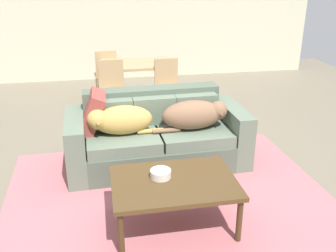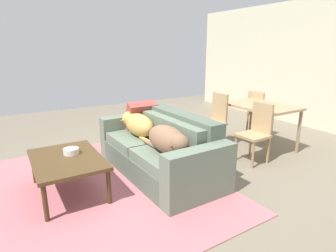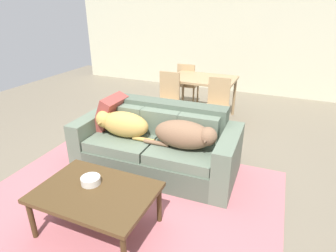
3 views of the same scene
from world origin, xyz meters
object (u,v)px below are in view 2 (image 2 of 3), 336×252
throw_pillow_by_left_arm (141,116)px  dog_on_left_cushion (138,124)px  coffee_table (67,161)px  bowl_on_coffee_table (71,151)px  dining_chair_near_left (215,118)px  dining_chair_far_left (259,111)px  dining_chair_near_right (256,130)px  dog_on_right_cushion (168,140)px  dining_table (261,110)px  couch (161,150)px

throw_pillow_by_left_arm → dog_on_left_cushion: bearing=-33.9°
coffee_table → bowl_on_coffee_table: bowl_on_coffee_table is taller
dining_chair_near_left → dining_chair_far_left: dining_chair_near_left is taller
dog_on_left_cushion → dining_chair_far_left: dining_chair_far_left is taller
dining_chair_near_left → dining_chair_near_right: (0.84, 0.11, -0.02)m
dining_chair_near_left → dining_chair_far_left: size_ratio=1.06×
coffee_table → throw_pillow_by_left_arm: bearing=117.8°
dog_on_right_cushion → dining_chair_near_right: dining_chair_near_right is taller
dining_table → dining_chair_far_left: size_ratio=1.28×
throw_pillow_by_left_arm → dog_on_right_cushion: bearing=-8.9°
dog_on_right_cushion → dining_chair_far_left: bearing=107.7°
dog_on_right_cushion → bowl_on_coffee_table: size_ratio=4.76×
dining_table → dining_chair_near_left: dining_chair_near_left is taller
couch → dining_chair_near_left: size_ratio=2.19×
dog_on_right_cushion → dining_chair_far_left: dining_chair_far_left is taller
dog_on_right_cushion → dog_on_left_cushion: bearing=179.0°
couch → dog_on_right_cushion: size_ratio=2.37×
couch → dining_chair_near_left: dining_chair_near_left is taller
bowl_on_coffee_table → couch: bearing=83.1°
couch → throw_pillow_by_left_arm: 0.80m
dining_chair_far_left → dining_table: bearing=130.6°
bowl_on_coffee_table → dining_chair_near_right: bearing=78.2°
dog_on_right_cushion → coffee_table: bearing=-114.6°
dining_chair_near_right → dog_on_left_cushion: bearing=-120.5°
coffee_table → bowl_on_coffee_table: 0.15m
dog_on_left_cushion → dining_chair_far_left: 2.63m
throw_pillow_by_left_arm → dining_chair_far_left: 2.45m
coffee_table → dining_chair_near_right: size_ratio=1.19×
dog_on_left_cushion → throw_pillow_by_left_arm: (-0.29, 0.19, 0.04)m
dining_table → coffee_table: bearing=-90.7°
coffee_table → dining_chair_far_left: bearing=96.9°
coffee_table → dining_table: (0.04, 3.21, 0.27)m
throw_pillow_by_left_arm → dining_chair_near_right: dining_chair_near_right is taller
throw_pillow_by_left_arm → dining_chair_near_right: bearing=51.1°
dog_on_left_cushion → throw_pillow_by_left_arm: throw_pillow_by_left_arm is taller
dining_table → dog_on_right_cushion: bearing=-78.4°
dog_on_right_cushion → throw_pillow_by_left_arm: bearing=169.3°
bowl_on_coffee_table → dining_chair_far_left: bearing=95.4°
throw_pillow_by_left_arm → bowl_on_coffee_table: 1.36m
dining_table → dining_chair_far_left: (-0.49, 0.52, -0.18)m
coffee_table → dining_table: 3.22m
throw_pillow_by_left_arm → coffee_table: size_ratio=0.43×
couch → throw_pillow_by_left_arm: bearing=175.1°
couch → bowl_on_coffee_table: couch is taller
coffee_table → bowl_on_coffee_table: size_ratio=5.86×
dog_on_left_cushion → throw_pillow_by_left_arm: size_ratio=1.81×
throw_pillow_by_left_arm → dining_chair_near_left: dining_chair_near_left is taller
dog_on_left_cushion → bowl_on_coffee_table: size_ratio=4.51×
dining_chair_near_left → bowl_on_coffee_table: bearing=-84.8°
dog_on_right_cushion → dining_chair_far_left: (-0.92, 2.62, -0.12)m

